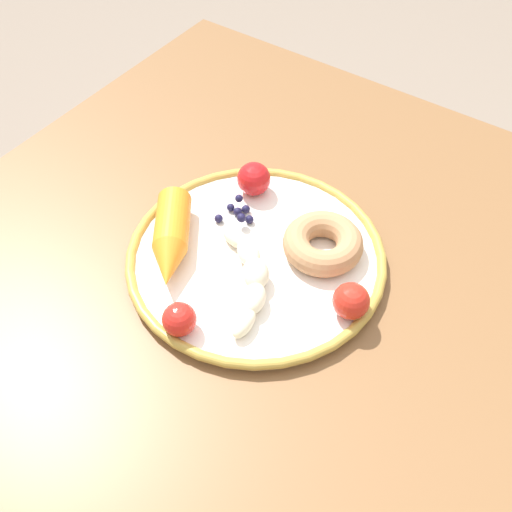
{
  "coord_description": "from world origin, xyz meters",
  "views": [
    {
      "loc": [
        0.35,
        0.24,
        1.31
      ],
      "look_at": [
        -0.04,
        -0.03,
        0.75
      ],
      "focal_mm": 43.88,
      "sensor_mm": 36.0,
      "label": 1
    }
  ],
  "objects_px": {
    "plate": "(256,258)",
    "tomato_near": "(351,301)",
    "tomato_mid": "(254,179)",
    "blueberry_pile": "(238,212)",
    "dining_table": "(258,345)",
    "carrot_orange": "(171,239)",
    "banana": "(250,275)",
    "donut": "(323,243)",
    "tomato_far": "(179,319)"
  },
  "relations": [
    {
      "from": "tomato_far",
      "to": "blueberry_pile",
      "type": "bearing_deg",
      "value": -164.42
    },
    {
      "from": "carrot_orange",
      "to": "donut",
      "type": "height_order",
      "value": "carrot_orange"
    },
    {
      "from": "dining_table",
      "to": "plate",
      "type": "bearing_deg",
      "value": -143.17
    },
    {
      "from": "tomato_mid",
      "to": "donut",
      "type": "bearing_deg",
      "value": 72.3
    },
    {
      "from": "plate",
      "to": "tomato_far",
      "type": "relative_size",
      "value": 8.29
    },
    {
      "from": "dining_table",
      "to": "plate",
      "type": "distance_m",
      "value": 0.12
    },
    {
      "from": "donut",
      "to": "tomato_near",
      "type": "xyz_separation_m",
      "value": [
        0.06,
        0.07,
        0.0
      ]
    },
    {
      "from": "tomato_near",
      "to": "blueberry_pile",
      "type": "bearing_deg",
      "value": -104.82
    },
    {
      "from": "blueberry_pile",
      "to": "plate",
      "type": "bearing_deg",
      "value": 53.98
    },
    {
      "from": "carrot_orange",
      "to": "donut",
      "type": "bearing_deg",
      "value": 124.11
    },
    {
      "from": "blueberry_pile",
      "to": "tomato_near",
      "type": "relative_size",
      "value": 1.13
    },
    {
      "from": "tomato_mid",
      "to": "tomato_far",
      "type": "xyz_separation_m",
      "value": [
        0.22,
        0.06,
        -0.0
      ]
    },
    {
      "from": "blueberry_pile",
      "to": "dining_table",
      "type": "bearing_deg",
      "value": 46.64
    },
    {
      "from": "plate",
      "to": "blueberry_pile",
      "type": "height_order",
      "value": "blueberry_pile"
    },
    {
      "from": "plate",
      "to": "tomato_mid",
      "type": "height_order",
      "value": "tomato_mid"
    },
    {
      "from": "banana",
      "to": "tomato_mid",
      "type": "height_order",
      "value": "tomato_mid"
    },
    {
      "from": "dining_table",
      "to": "carrot_orange",
      "type": "xyz_separation_m",
      "value": [
        0.01,
        -0.12,
        0.13
      ]
    },
    {
      "from": "tomato_near",
      "to": "carrot_orange",
      "type": "bearing_deg",
      "value": -79.16
    },
    {
      "from": "donut",
      "to": "tomato_mid",
      "type": "height_order",
      "value": "tomato_mid"
    },
    {
      "from": "dining_table",
      "to": "donut",
      "type": "distance_m",
      "value": 0.16
    },
    {
      "from": "plate",
      "to": "tomato_near",
      "type": "bearing_deg",
      "value": 86.1
    },
    {
      "from": "carrot_orange",
      "to": "tomato_mid",
      "type": "xyz_separation_m",
      "value": [
        -0.14,
        0.02,
        0.0
      ]
    },
    {
      "from": "donut",
      "to": "tomato_mid",
      "type": "distance_m",
      "value": 0.13
    },
    {
      "from": "carrot_orange",
      "to": "tomato_far",
      "type": "bearing_deg",
      "value": 44.18
    },
    {
      "from": "plate",
      "to": "tomato_near",
      "type": "distance_m",
      "value": 0.13
    },
    {
      "from": "banana",
      "to": "dining_table",
      "type": "bearing_deg",
      "value": 73.42
    },
    {
      "from": "tomato_mid",
      "to": "tomato_far",
      "type": "height_order",
      "value": "tomato_mid"
    },
    {
      "from": "tomato_near",
      "to": "tomato_mid",
      "type": "xyz_separation_m",
      "value": [
        -0.1,
        -0.19,
        0.0
      ]
    },
    {
      "from": "tomato_near",
      "to": "tomato_far",
      "type": "height_order",
      "value": "tomato_near"
    },
    {
      "from": "banana",
      "to": "donut",
      "type": "xyz_separation_m",
      "value": [
        -0.09,
        0.04,
        0.0
      ]
    },
    {
      "from": "banana",
      "to": "tomato_near",
      "type": "xyz_separation_m",
      "value": [
        -0.03,
        0.11,
        0.01
      ]
    },
    {
      "from": "plate",
      "to": "banana",
      "type": "distance_m",
      "value": 0.04
    },
    {
      "from": "tomato_near",
      "to": "tomato_mid",
      "type": "distance_m",
      "value": 0.22
    },
    {
      "from": "dining_table",
      "to": "carrot_orange",
      "type": "relative_size",
      "value": 6.79
    },
    {
      "from": "carrot_orange",
      "to": "donut",
      "type": "xyz_separation_m",
      "value": [
        -0.1,
        0.15,
        -0.0
      ]
    },
    {
      "from": "carrot_orange",
      "to": "tomato_mid",
      "type": "height_order",
      "value": "tomato_mid"
    },
    {
      "from": "dining_table",
      "to": "carrot_orange",
      "type": "height_order",
      "value": "carrot_orange"
    },
    {
      "from": "blueberry_pile",
      "to": "tomato_near",
      "type": "bearing_deg",
      "value": 75.18
    },
    {
      "from": "donut",
      "to": "banana",
      "type": "bearing_deg",
      "value": -27.35
    },
    {
      "from": "dining_table",
      "to": "donut",
      "type": "bearing_deg",
      "value": 161.41
    },
    {
      "from": "dining_table",
      "to": "plate",
      "type": "height_order",
      "value": "plate"
    },
    {
      "from": "dining_table",
      "to": "tomato_near",
      "type": "height_order",
      "value": "tomato_near"
    },
    {
      "from": "plate",
      "to": "blueberry_pile",
      "type": "bearing_deg",
      "value": -126.02
    },
    {
      "from": "plate",
      "to": "donut",
      "type": "distance_m",
      "value": 0.08
    },
    {
      "from": "dining_table",
      "to": "donut",
      "type": "height_order",
      "value": "donut"
    },
    {
      "from": "donut",
      "to": "tomato_near",
      "type": "distance_m",
      "value": 0.09
    },
    {
      "from": "donut",
      "to": "tomato_near",
      "type": "bearing_deg",
      "value": 49.82
    },
    {
      "from": "dining_table",
      "to": "tomato_mid",
      "type": "xyz_separation_m",
      "value": [
        -0.13,
        -0.1,
        0.13
      ]
    },
    {
      "from": "plate",
      "to": "tomato_mid",
      "type": "bearing_deg",
      "value": -143.95
    },
    {
      "from": "carrot_orange",
      "to": "blueberry_pile",
      "type": "bearing_deg",
      "value": 161.12
    }
  ]
}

